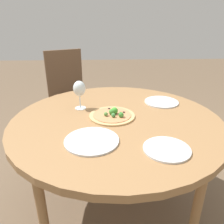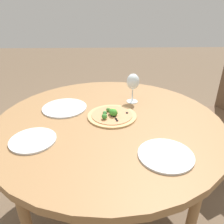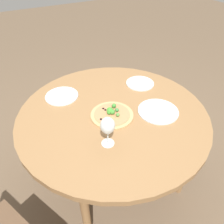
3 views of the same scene
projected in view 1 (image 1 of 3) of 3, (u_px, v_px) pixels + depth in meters
ground_plane at (116, 203)px, 1.64m from camera, size 12.00×12.00×0.00m
dining_table at (116, 125)px, 1.38m from camera, size 1.30×1.30×0.71m
chair at (69, 96)px, 2.29m from camera, size 0.53×0.53×0.98m
pizza at (112, 115)px, 1.37m from camera, size 0.29×0.29×0.06m
wine_glass at (79, 89)px, 1.44m from camera, size 0.08×0.08×0.19m
plate_near at (161, 102)px, 1.60m from camera, size 0.24×0.24×0.01m
plate_far at (92, 140)px, 1.10m from camera, size 0.28×0.28×0.01m
plate_side at (167, 149)px, 1.03m from camera, size 0.22×0.22×0.01m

